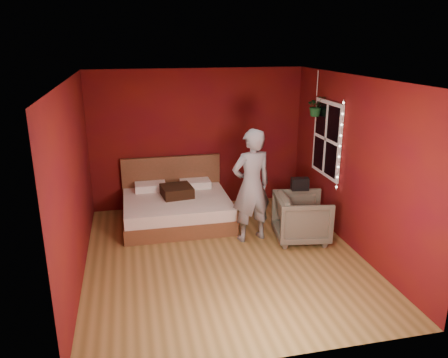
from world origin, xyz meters
TOP-DOWN VIEW (x-y plane):
  - floor at (0.00, 0.00)m, footprint 4.50×4.50m
  - room_walls at (0.00, 0.00)m, footprint 4.04×4.54m
  - window at (1.97, 0.90)m, footprint 0.05×0.97m
  - fairy_lights at (1.94, 0.37)m, footprint 0.04×0.04m
  - bed at (-0.53, 1.50)m, footprint 1.84×1.56m
  - person at (0.55, 0.50)m, footprint 0.74×0.56m
  - armchair at (1.34, 0.30)m, footprint 0.94×0.92m
  - handbag at (1.39, 0.56)m, footprint 0.30×0.18m
  - throw_pillow at (-0.51, 1.52)m, footprint 0.57×0.57m
  - hanging_plant at (1.88, 1.22)m, footprint 0.34×0.31m

SIDE VIEW (x-z plane):
  - floor at x=0.00m, z-range 0.00..0.00m
  - bed at x=-0.53m, z-range -0.24..0.77m
  - armchair at x=1.34m, z-range 0.00..0.76m
  - throw_pillow at x=-0.51m, z-range 0.46..0.64m
  - handbag at x=1.39m, z-range 0.76..0.96m
  - person at x=0.55m, z-range 0.00..1.82m
  - fairy_lights at x=1.94m, z-range 0.77..2.22m
  - window at x=1.97m, z-range 0.87..2.14m
  - room_walls at x=0.00m, z-range 0.37..2.99m
  - hanging_plant at x=1.88m, z-range 1.62..2.39m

